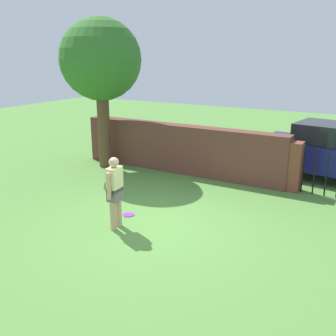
{
  "coord_description": "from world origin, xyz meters",
  "views": [
    {
      "loc": [
        4.25,
        -6.67,
        3.7
      ],
      "look_at": [
        -0.34,
        1.23,
        1.0
      ],
      "focal_mm": 41.15,
      "sensor_mm": 36.0,
      "label": 1
    }
  ],
  "objects_px": {
    "tree": "(101,61)",
    "car": "(330,152)",
    "frisbee_purple": "(129,215)",
    "person": "(115,190)"
  },
  "relations": [
    {
      "from": "person",
      "to": "frisbee_purple",
      "type": "height_order",
      "value": "person"
    },
    {
      "from": "person",
      "to": "frisbee_purple",
      "type": "bearing_deg",
      "value": 8.98
    },
    {
      "from": "person",
      "to": "car",
      "type": "relative_size",
      "value": 0.37
    },
    {
      "from": "tree",
      "to": "car",
      "type": "bearing_deg",
      "value": 18.92
    },
    {
      "from": "person",
      "to": "tree",
      "type": "bearing_deg",
      "value": 36.63
    },
    {
      "from": "person",
      "to": "car",
      "type": "height_order",
      "value": "car"
    },
    {
      "from": "car",
      "to": "frisbee_purple",
      "type": "bearing_deg",
      "value": 64.18
    },
    {
      "from": "tree",
      "to": "frisbee_purple",
      "type": "xyz_separation_m",
      "value": [
        3.16,
        -3.04,
        -3.49
      ]
    },
    {
      "from": "tree",
      "to": "car",
      "type": "height_order",
      "value": "tree"
    },
    {
      "from": "frisbee_purple",
      "to": "car",
      "type": "bearing_deg",
      "value": 55.67
    }
  ]
}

